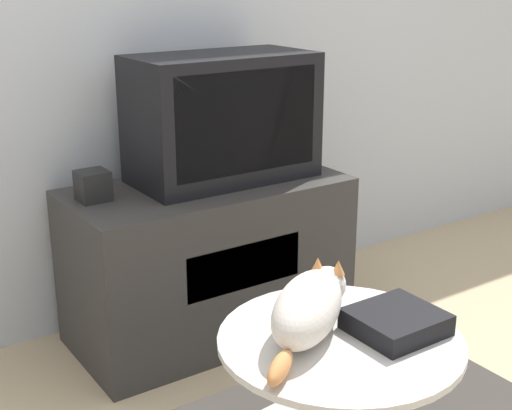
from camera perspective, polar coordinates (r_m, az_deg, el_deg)
The scene contains 6 objects.
tv_stand at distance 2.73m, azimuth -3.81°, elevation -4.37°, with size 1.04×0.51×0.60m.
tv at distance 2.65m, azimuth -2.70°, elevation 6.99°, with size 0.67×0.35×0.47m.
speaker at distance 2.49m, azimuth -12.92°, elevation 1.52°, with size 0.10×0.10×0.10m.
coffee_table at distance 1.88m, azimuth 6.63°, elevation -15.18°, with size 0.61×0.61×0.47m.
dvd_box at distance 1.82m, azimuth 11.14°, elevation -9.15°, with size 0.21×0.19×0.05m.
cat at distance 1.77m, azimuth 4.30°, elevation -8.10°, with size 0.45×0.35×0.15m.
Camera 1 is at (-1.13, -1.21, 1.35)m, focal length 50.00 mm.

